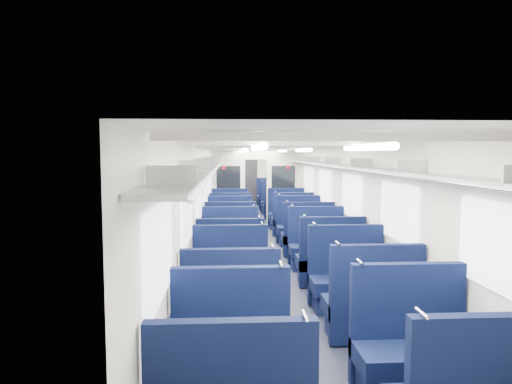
% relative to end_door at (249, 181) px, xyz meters
% --- Properties ---
extents(floor, '(2.80, 18.00, 0.01)m').
position_rel_end_door_xyz_m(floor, '(0.00, -8.94, -1.00)').
color(floor, black).
rests_on(floor, ground).
extents(ceiling, '(2.80, 18.00, 0.01)m').
position_rel_end_door_xyz_m(ceiling, '(0.00, -8.94, 1.35)').
color(ceiling, white).
rests_on(ceiling, wall_left).
extents(wall_left, '(0.02, 18.00, 2.35)m').
position_rel_end_door_xyz_m(wall_left, '(-1.40, -8.94, 0.18)').
color(wall_left, beige).
rests_on(wall_left, floor).
extents(dado_left, '(0.03, 17.90, 0.70)m').
position_rel_end_door_xyz_m(dado_left, '(-1.39, -8.94, -0.65)').
color(dado_left, black).
rests_on(dado_left, floor).
extents(wall_right, '(0.02, 18.00, 2.35)m').
position_rel_end_door_xyz_m(wall_right, '(1.40, -8.94, 0.18)').
color(wall_right, beige).
rests_on(wall_right, floor).
extents(dado_right, '(0.03, 17.90, 0.70)m').
position_rel_end_door_xyz_m(dado_right, '(1.39, -8.94, -0.65)').
color(dado_right, black).
rests_on(dado_right, floor).
extents(wall_far, '(2.80, 0.02, 2.35)m').
position_rel_end_door_xyz_m(wall_far, '(0.00, 0.06, 0.18)').
color(wall_far, beige).
rests_on(wall_far, floor).
extents(luggage_rack_left, '(0.36, 17.40, 0.18)m').
position_rel_end_door_xyz_m(luggage_rack_left, '(-1.21, -8.94, 0.97)').
color(luggage_rack_left, '#B2B5BA').
rests_on(luggage_rack_left, wall_left).
extents(luggage_rack_right, '(0.36, 17.40, 0.18)m').
position_rel_end_door_xyz_m(luggage_rack_right, '(1.21, -8.94, 0.97)').
color(luggage_rack_right, '#B2B5BA').
rests_on(luggage_rack_right, wall_right).
extents(windows, '(2.78, 15.60, 0.75)m').
position_rel_end_door_xyz_m(windows, '(0.00, -9.40, 0.42)').
color(windows, white).
rests_on(windows, wall_left).
extents(ceiling_fittings, '(2.70, 16.06, 0.11)m').
position_rel_end_door_xyz_m(ceiling_fittings, '(0.00, -9.20, 1.29)').
color(ceiling_fittings, silver).
rests_on(ceiling_fittings, ceiling).
extents(end_door, '(0.75, 0.06, 2.00)m').
position_rel_end_door_xyz_m(end_door, '(0.00, 0.00, 0.00)').
color(end_door, black).
rests_on(end_door, floor).
extents(bulkhead, '(2.80, 0.10, 2.35)m').
position_rel_end_door_xyz_m(bulkhead, '(-0.00, -5.48, 0.23)').
color(bulkhead, silver).
rests_on(bulkhead, floor).
extents(seat_2, '(1.08, 0.60, 1.21)m').
position_rel_end_door_xyz_m(seat_2, '(-0.83, -16.08, -0.63)').
color(seat_2, '#0C1539').
rests_on(seat_2, floor).
extents(seat_3, '(1.08, 0.60, 1.21)m').
position_rel_end_door_xyz_m(seat_3, '(0.83, -16.04, -0.63)').
color(seat_3, '#0C1539').
rests_on(seat_3, floor).
extents(seat_4, '(1.08, 0.60, 1.21)m').
position_rel_end_door_xyz_m(seat_4, '(-0.83, -14.99, -0.63)').
color(seat_4, '#0C1539').
rests_on(seat_4, floor).
extents(seat_5, '(1.08, 0.60, 1.21)m').
position_rel_end_door_xyz_m(seat_5, '(0.83, -14.86, -0.63)').
color(seat_5, '#0C1539').
rests_on(seat_5, floor).
extents(seat_6, '(1.08, 0.60, 1.21)m').
position_rel_end_door_xyz_m(seat_6, '(-0.83, -13.66, -0.63)').
color(seat_6, '#0C1539').
rests_on(seat_6, floor).
extents(seat_7, '(1.08, 0.60, 1.21)m').
position_rel_end_door_xyz_m(seat_7, '(0.83, -13.75, -0.63)').
color(seat_7, '#0C1539').
rests_on(seat_7, floor).
extents(seat_8, '(1.08, 0.60, 1.21)m').
position_rel_end_door_xyz_m(seat_8, '(-0.83, -12.72, -0.63)').
color(seat_8, '#0C1539').
rests_on(seat_8, floor).
extents(seat_9, '(1.08, 0.60, 1.21)m').
position_rel_end_door_xyz_m(seat_9, '(0.83, -12.61, -0.63)').
color(seat_9, '#0C1539').
rests_on(seat_9, floor).
extents(seat_10, '(1.08, 0.60, 1.21)m').
position_rel_end_door_xyz_m(seat_10, '(-0.83, -11.43, -0.63)').
color(seat_10, '#0C1539').
rests_on(seat_10, floor).
extents(seat_11, '(1.08, 0.60, 1.21)m').
position_rel_end_door_xyz_m(seat_11, '(0.83, -11.47, -0.63)').
color(seat_11, '#0C1539').
rests_on(seat_11, floor).
extents(seat_12, '(1.08, 0.60, 1.21)m').
position_rel_end_door_xyz_m(seat_12, '(-0.83, -10.24, -0.63)').
color(seat_12, '#0C1539').
rests_on(seat_12, floor).
extents(seat_13, '(1.08, 0.60, 1.21)m').
position_rel_end_door_xyz_m(seat_13, '(0.83, -10.40, -0.63)').
color(seat_13, '#0C1539').
rests_on(seat_13, floor).
extents(seat_14, '(1.08, 0.60, 1.21)m').
position_rel_end_door_xyz_m(seat_14, '(-0.83, -9.20, -0.63)').
color(seat_14, '#0C1539').
rests_on(seat_14, floor).
extents(seat_15, '(1.08, 0.60, 1.21)m').
position_rel_end_door_xyz_m(seat_15, '(0.83, -9.19, -0.63)').
color(seat_15, '#0C1539').
rests_on(seat_15, floor).
extents(seat_16, '(1.08, 0.60, 1.21)m').
position_rel_end_door_xyz_m(seat_16, '(-0.83, -8.10, -0.63)').
color(seat_16, '#0C1539').
rests_on(seat_16, floor).
extents(seat_17, '(1.08, 0.60, 1.21)m').
position_rel_end_door_xyz_m(seat_17, '(0.83, -8.00, -0.63)').
color(seat_17, '#0C1539').
rests_on(seat_17, floor).
extents(seat_18, '(1.08, 0.60, 1.21)m').
position_rel_end_door_xyz_m(seat_18, '(-0.83, -6.91, -0.63)').
color(seat_18, '#0C1539').
rests_on(seat_18, floor).
extents(seat_19, '(1.08, 0.60, 1.21)m').
position_rel_end_door_xyz_m(seat_19, '(0.83, -6.81, -0.63)').
color(seat_19, '#0C1539').
rests_on(seat_19, floor).
extents(seat_20, '(1.08, 0.60, 1.21)m').
position_rel_end_door_xyz_m(seat_20, '(-0.83, -4.82, -0.63)').
color(seat_20, '#0C1539').
rests_on(seat_20, floor).
extents(seat_21, '(1.08, 0.60, 1.21)m').
position_rel_end_door_xyz_m(seat_21, '(0.83, -4.90, -0.63)').
color(seat_21, '#0C1539').
rests_on(seat_21, floor).
extents(seat_22, '(1.08, 0.60, 1.21)m').
position_rel_end_door_xyz_m(seat_22, '(-0.83, -3.73, -0.63)').
color(seat_22, '#0C1539').
rests_on(seat_22, floor).
extents(seat_23, '(1.08, 0.60, 1.21)m').
position_rel_end_door_xyz_m(seat_23, '(0.83, -3.58, -0.63)').
color(seat_23, '#0C1539').
rests_on(seat_23, floor).
extents(seat_24, '(1.08, 0.60, 1.21)m').
position_rel_end_door_xyz_m(seat_24, '(-0.83, -2.49, -0.63)').
color(seat_24, '#0C1539').
rests_on(seat_24, floor).
extents(seat_25, '(1.08, 0.60, 1.21)m').
position_rel_end_door_xyz_m(seat_25, '(0.83, -2.58, -0.63)').
color(seat_25, '#0C1539').
rests_on(seat_25, floor).
extents(seat_26, '(1.08, 0.60, 1.21)m').
position_rel_end_door_xyz_m(seat_26, '(-0.83, -1.28, -0.63)').
color(seat_26, '#0C1539').
rests_on(seat_26, floor).
extents(seat_27, '(1.08, 0.60, 1.21)m').
position_rel_end_door_xyz_m(seat_27, '(0.83, -1.26, -0.63)').
color(seat_27, '#0C1539').
rests_on(seat_27, floor).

